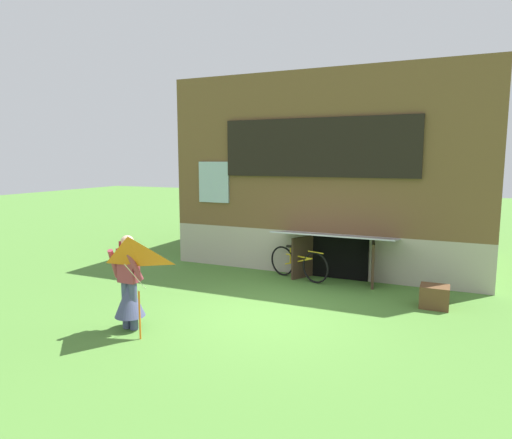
{
  "coord_description": "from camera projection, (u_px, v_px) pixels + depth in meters",
  "views": [
    {
      "loc": [
        3.13,
        -7.64,
        2.94
      ],
      "look_at": [
        -0.52,
        0.51,
        1.71
      ],
      "focal_mm": 31.45,
      "sensor_mm": 36.0,
      "label": 1
    }
  ],
  "objects": [
    {
      "name": "ground_plane",
      "position": [
        270.0,
        313.0,
        8.57
      ],
      "size": [
        60.0,
        60.0,
        0.0
      ],
      "primitive_type": "plane",
      "color": "#4C7F33"
    },
    {
      "name": "log_house",
      "position": [
        343.0,
        172.0,
        13.4
      ],
      "size": [
        8.03,
        6.57,
        5.06
      ],
      "color": "#ADA393",
      "rests_on": "ground_plane"
    },
    {
      "name": "person",
      "position": [
        129.0,
        290.0,
        7.69
      ],
      "size": [
        0.61,
        0.53,
        1.65
      ],
      "rotation": [
        0.0,
        0.0,
        -0.34
      ],
      "color": "#474C75",
      "rests_on": "ground_plane"
    },
    {
      "name": "kite",
      "position": [
        129.0,
        262.0,
        6.99
      ],
      "size": [
        0.99,
        0.91,
        1.66
      ],
      "color": "orange",
      "rests_on": "ground_plane"
    },
    {
      "name": "bicycle_yellow",
      "position": [
        298.0,
        263.0,
        10.92
      ],
      "size": [
        1.68,
        0.64,
        0.8
      ],
      "rotation": [
        0.0,
        0.0,
        -0.35
      ],
      "color": "black",
      "rests_on": "ground_plane"
    },
    {
      "name": "wooden_crate",
      "position": [
        434.0,
        297.0,
        8.86
      ],
      "size": [
        0.55,
        0.46,
        0.45
      ],
      "primitive_type": "cube",
      "color": "brown",
      "rests_on": "ground_plane"
    }
  ]
}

